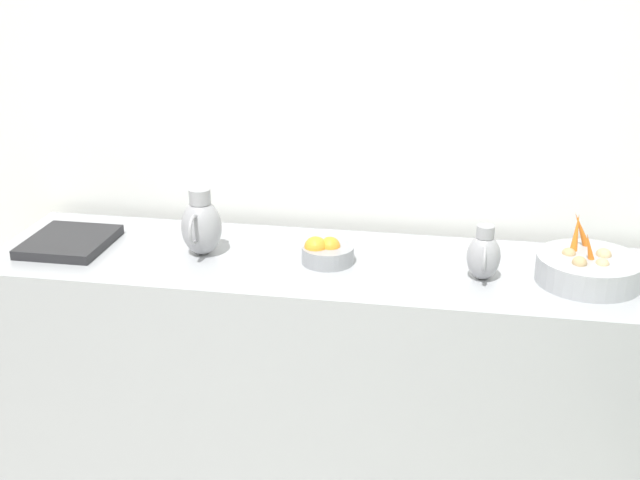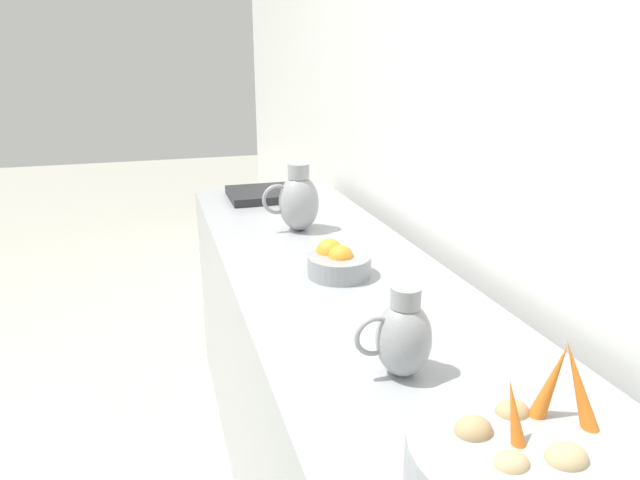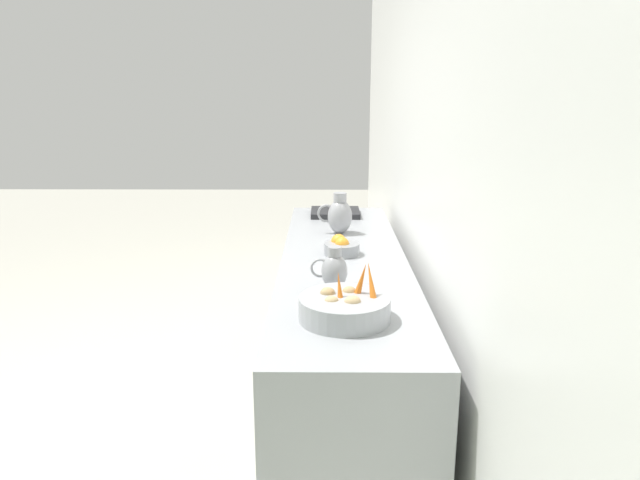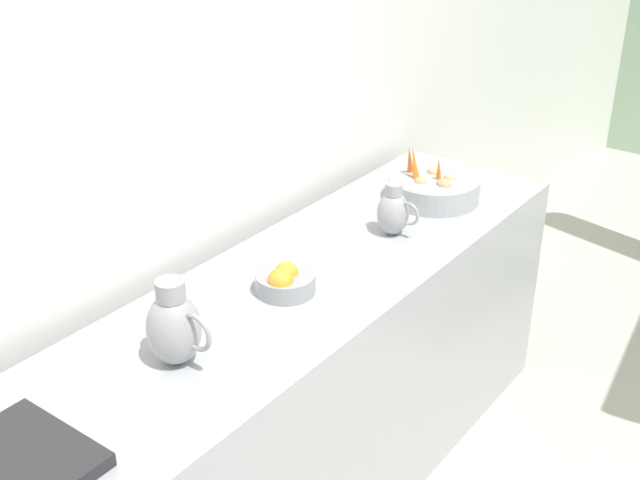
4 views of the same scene
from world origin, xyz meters
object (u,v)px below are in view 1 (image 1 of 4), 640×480
at_px(vegetable_colander, 588,269).
at_px(metal_pitcher_short, 484,255).
at_px(metal_pitcher_tall, 201,225).
at_px(orange_bowl, 326,252).

height_order(vegetable_colander, metal_pitcher_short, vegetable_colander).
relative_size(metal_pitcher_tall, metal_pitcher_short, 1.29).
relative_size(vegetable_colander, orange_bowl, 1.87).
distance_m(metal_pitcher_tall, metal_pitcher_short, 1.03).
bearing_deg(metal_pitcher_short, metal_pitcher_tall, -92.73).
xyz_separation_m(orange_bowl, metal_pitcher_short, (0.05, 0.56, 0.05)).
bearing_deg(vegetable_colander, orange_bowl, -90.72).
bearing_deg(orange_bowl, metal_pitcher_tall, -90.12).
height_order(orange_bowl, metal_pitcher_short, metal_pitcher_short).
distance_m(orange_bowl, metal_pitcher_short, 0.56).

